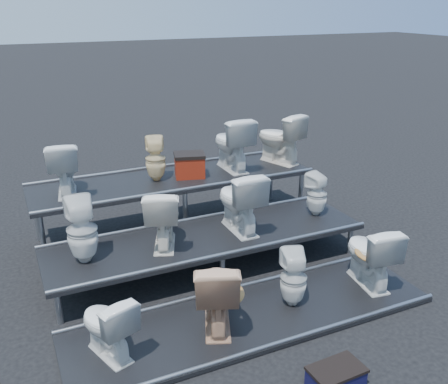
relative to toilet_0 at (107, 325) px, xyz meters
name	(u,v)px	position (x,y,z in m)	size (l,w,h in m)	color
ground	(208,267)	(1.61, 1.30, -0.40)	(80.00, 80.00, 0.00)	black
tier_front	(253,316)	(1.61, 0.00, -0.37)	(4.20, 1.20, 0.06)	black
tier_mid	(207,251)	(1.61, 1.30, -0.17)	(4.20, 1.20, 0.46)	black
tier_back	(174,204)	(1.61, 2.60, 0.03)	(4.20, 1.20, 0.86)	black
toilet_0	(107,325)	(0.00, 0.00, 0.00)	(0.38, 0.67, 0.69)	silver
toilet_1	(216,291)	(1.17, 0.00, 0.07)	(0.47, 0.82, 0.84)	tan
toilet_2	(293,278)	(2.13, 0.00, 0.00)	(0.31, 0.31, 0.68)	silver
toilet_3	(370,254)	(3.22, 0.00, 0.06)	(0.45, 0.79, 0.81)	silver
toilet_4	(82,230)	(0.03, 1.30, 0.45)	(0.36, 0.37, 0.80)	silver
toilet_5	(163,217)	(1.02, 1.30, 0.44)	(0.43, 0.76, 0.77)	white
toilet_6	(239,200)	(2.08, 1.30, 0.48)	(0.47, 0.83, 0.85)	silver
toilet_7	(317,194)	(3.32, 1.30, 0.37)	(0.28, 0.29, 0.63)	silver
toilet_8	(64,167)	(0.05, 2.60, 0.83)	(0.42, 0.73, 0.75)	silver
toilet_9	(156,159)	(1.35, 2.60, 0.78)	(0.30, 0.30, 0.66)	beige
toilet_10	(232,143)	(2.59, 2.60, 0.88)	(0.47, 0.83, 0.84)	silver
toilet_11	(279,138)	(3.45, 2.60, 0.87)	(0.46, 0.80, 0.82)	white
red_crate	(190,166)	(1.86, 2.55, 0.61)	(0.43, 0.35, 0.31)	maroon
step_stool	(336,378)	(1.82, -1.25, -0.32)	(0.49, 0.30, 0.18)	black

